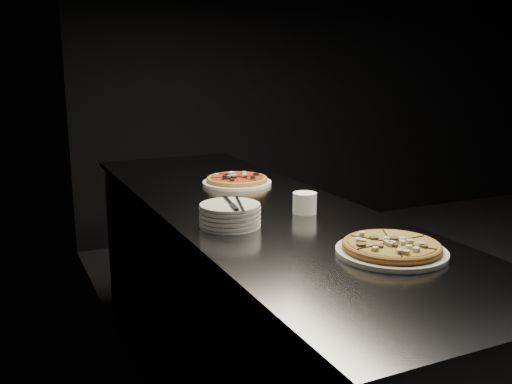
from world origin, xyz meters
name	(u,v)px	position (x,y,z in m)	size (l,w,h in m)	color
wall_left	(155,79)	(-2.50, 0.00, 1.40)	(0.02, 5.00, 2.80)	black
wall_back	(351,68)	(0.00, 2.50, 1.40)	(5.00, 0.02, 2.80)	black
counter	(254,314)	(-2.13, 0.00, 0.46)	(0.74, 2.44, 0.92)	slate
pizza_mushroom	(391,248)	(-2.02, -0.70, 0.94)	(0.32, 0.32, 0.04)	white
pizza_tomato	(237,180)	(-2.04, 0.36, 0.94)	(0.32, 0.32, 0.04)	white
plate_stack	(230,215)	(-2.32, -0.23, 0.96)	(0.20, 0.20, 0.08)	white
cutlery	(234,204)	(-2.32, -0.25, 1.00)	(0.11, 0.21, 0.01)	#B1B3B9
ramekin	(305,202)	(-2.02, -0.20, 0.96)	(0.09, 0.09, 0.08)	white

